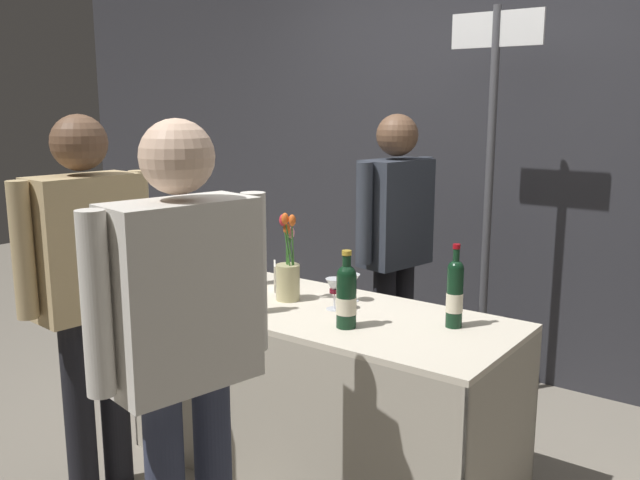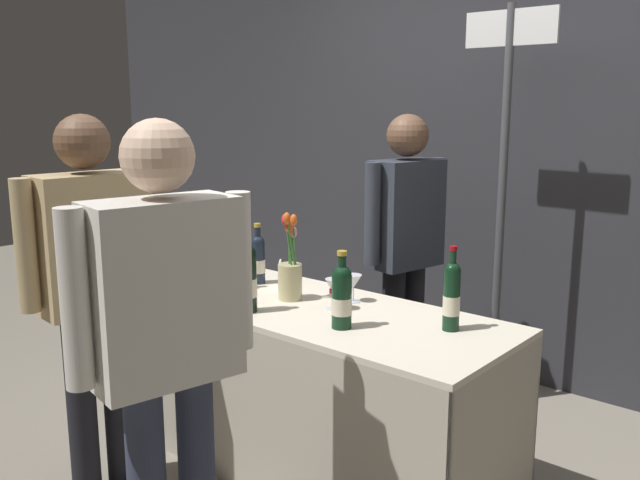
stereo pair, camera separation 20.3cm
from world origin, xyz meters
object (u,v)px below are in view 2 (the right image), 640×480
display_bottle_0 (452,295)px  wine_glass_near_vendor (353,282)px  wine_glass_mid (334,288)px  featured_wine_bottle (258,258)px  tasting_table (320,360)px  taster_foreground_right (166,330)px  vendor_presenter (405,238)px  flower_vase (290,274)px  booth_signpost (503,170)px

display_bottle_0 → wine_glass_near_vendor: bearing=173.6°
display_bottle_0 → wine_glass_mid: size_ratio=2.47×
featured_wine_bottle → display_bottle_0: display_bottle_0 is taller
tasting_table → wine_glass_near_vendor: 0.37m
featured_wine_bottle → taster_foreground_right: bearing=-57.0°
wine_glass_near_vendor → vendor_presenter: size_ratio=0.08×
wine_glass_mid → vendor_presenter: 0.79m
flower_vase → tasting_table: bearing=-4.8°
flower_vase → featured_wine_bottle: bearing=161.6°
featured_wine_bottle → vendor_presenter: vendor_presenter is taller
featured_wine_bottle → flower_vase: size_ratio=0.74×
display_bottle_0 → tasting_table: bearing=-169.0°
wine_glass_near_vendor → wine_glass_mid: size_ratio=0.91×
vendor_presenter → taster_foreground_right: (0.29, -1.75, 0.02)m
vendor_presenter → taster_foreground_right: 1.77m
booth_signpost → vendor_presenter: bearing=-136.9°
wine_glass_mid → booth_signpost: (0.21, 1.12, 0.44)m
vendor_presenter → booth_signpost: bearing=144.1°
tasting_table → taster_foreground_right: size_ratio=1.07×
wine_glass_near_vendor → booth_signpost: bearing=77.0°
tasting_table → vendor_presenter: size_ratio=1.08×
featured_wine_bottle → wine_glass_mid: featured_wine_bottle is taller
flower_vase → booth_signpost: (0.46, 1.13, 0.41)m
featured_wine_bottle → taster_foreground_right: 1.27m
wine_glass_near_vendor → taster_foreground_right: size_ratio=0.08×
display_bottle_0 → taster_foreground_right: (-0.38, -1.06, 0.05)m
vendor_presenter → booth_signpost: (0.37, 0.34, 0.36)m
display_bottle_0 → vendor_presenter: (-0.67, 0.69, 0.03)m
booth_signpost → wine_glass_mid: bearing=-100.7°
flower_vase → booth_signpost: booth_signpost is taller
vendor_presenter → taster_foreground_right: bearing=20.3°
featured_wine_bottle → wine_glass_near_vendor: bearing=5.3°
wine_glass_mid → taster_foreground_right: taster_foreground_right is taller
vendor_presenter → wine_glass_mid: bearing=22.3°
featured_wine_bottle → vendor_presenter: size_ratio=0.19×
display_bottle_0 → wine_glass_mid: 0.52m
taster_foreground_right → display_bottle_0: bearing=-8.6°
flower_vase → vendor_presenter: (0.09, 0.78, 0.06)m
tasting_table → wine_glass_mid: 0.34m
wine_glass_near_vendor → booth_signpost: (0.22, 0.97, 0.44)m
tasting_table → wine_glass_near_vendor: wine_glass_near_vendor is taller
wine_glass_mid → tasting_table: bearing=-158.4°
vendor_presenter → tasting_table: bearing=17.8°
vendor_presenter → booth_signpost: size_ratio=0.75×
tasting_table → wine_glass_mid: wine_glass_mid is taller
tasting_table → flower_vase: (-0.19, 0.02, 0.35)m
tasting_table → featured_wine_bottle: 0.63m
tasting_table → taster_foreground_right: 1.06m
booth_signpost → tasting_table: bearing=-103.3°
flower_vase → booth_signpost: bearing=67.8°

